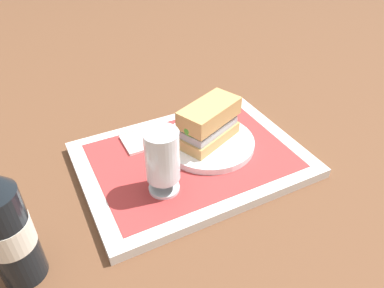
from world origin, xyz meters
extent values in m
plane|color=brown|center=(0.00, 0.00, 0.00)|extent=(3.00, 3.00, 0.00)
cube|color=silver|center=(0.00, 0.00, 0.01)|extent=(0.44, 0.32, 0.02)
cube|color=#9E2D2D|center=(0.00, 0.00, 0.02)|extent=(0.38, 0.27, 0.00)
cylinder|color=white|center=(-0.05, -0.01, 0.03)|extent=(0.19, 0.19, 0.01)
cube|color=tan|center=(-0.05, -0.01, 0.05)|extent=(0.14, 0.11, 0.02)
cube|color=#9EA3A8|center=(-0.05, -0.01, 0.07)|extent=(0.13, 0.10, 0.02)
cube|color=silver|center=(-0.05, -0.01, 0.08)|extent=(0.12, 0.09, 0.01)
sphere|color=#47932D|center=(0.00, 0.00, 0.09)|extent=(0.04, 0.04, 0.04)
cube|color=tan|center=(-0.05, -0.01, 0.10)|extent=(0.14, 0.11, 0.04)
cylinder|color=silver|center=(0.09, 0.06, 0.02)|extent=(0.06, 0.06, 0.01)
cylinder|color=silver|center=(0.09, 0.06, 0.04)|extent=(0.01, 0.01, 0.02)
cylinder|color=silver|center=(0.09, 0.06, 0.10)|extent=(0.06, 0.06, 0.09)
cylinder|color=gold|center=(0.09, 0.06, 0.07)|extent=(0.06, 0.06, 0.05)
cylinder|color=white|center=(0.09, 0.06, 0.10)|extent=(0.05, 0.05, 0.01)
cube|color=white|center=(0.07, -0.09, 0.02)|extent=(0.09, 0.07, 0.01)
cylinder|color=black|center=(0.34, 0.11, 0.08)|extent=(0.06, 0.06, 0.17)
cylinder|color=silver|center=(0.34, 0.11, 0.09)|extent=(0.07, 0.07, 0.05)
camera|label=1|loc=(0.26, 0.51, 0.48)|focal=33.99mm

